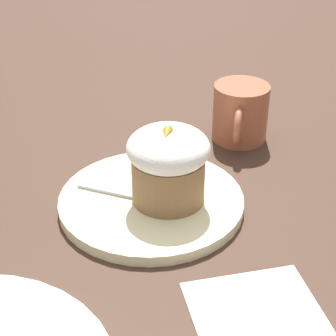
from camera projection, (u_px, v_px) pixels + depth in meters
name	position (u px, v px, depth m)	size (l,w,h in m)	color
ground_plane	(151.00, 206.00, 0.64)	(4.00, 4.00, 0.00)	#3D281E
dessert_plate	(151.00, 201.00, 0.64)	(0.21, 0.21, 0.01)	beige
carrot_cake	(168.00, 164.00, 0.61)	(0.09, 0.09, 0.09)	olive
spoon	(146.00, 199.00, 0.63)	(0.04, 0.12, 0.01)	#B7B7BC
coffee_cup	(240.00, 113.00, 0.76)	(0.10, 0.08, 0.08)	#9E563D
paper_napkin	(263.00, 326.00, 0.49)	(0.17, 0.16, 0.00)	white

